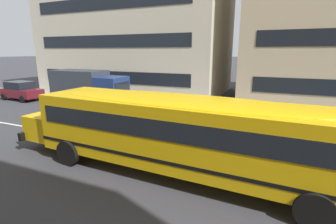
% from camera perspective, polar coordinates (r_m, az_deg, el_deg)
% --- Properties ---
extents(ground_plane, '(400.00, 400.00, 0.00)m').
position_cam_1_polar(ground_plane, '(10.15, 23.47, -12.08)').
color(ground_plane, '#38383D').
extents(sidewalk_far, '(120.00, 3.00, 0.01)m').
position_cam_1_polar(sidewalk_far, '(17.93, 23.67, -0.96)').
color(sidewalk_far, gray).
rests_on(sidewalk_far, ground_plane).
extents(lane_centreline, '(110.00, 0.16, 0.01)m').
position_cam_1_polar(lane_centreline, '(10.15, 23.47, -12.06)').
color(lane_centreline, silver).
rests_on(lane_centreline, ground_plane).
extents(school_bus, '(12.65, 3.27, 2.81)m').
position_cam_1_polar(school_bus, '(8.55, 1.22, -3.64)').
color(school_bus, yellow).
rests_on(school_bus, ground_plane).
extents(parked_car_maroon_far_corner, '(3.99, 2.05, 1.64)m').
position_cam_1_polar(parked_car_maroon_far_corner, '(25.66, -31.00, 4.32)').
color(parked_car_maroon_far_corner, maroon).
rests_on(parked_car_maroon_far_corner, ground_plane).
extents(box_truck, '(6.06, 2.51, 2.82)m').
position_cam_1_polar(box_truck, '(20.19, -18.03, 5.54)').
color(box_truck, navy).
rests_on(box_truck, ground_plane).
extents(apartment_block_far_left, '(18.86, 10.44, 16.50)m').
position_cam_1_polar(apartment_block_far_left, '(28.18, -7.40, 21.99)').
color(apartment_block_far_left, beige).
rests_on(apartment_block_far_left, ground_plane).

